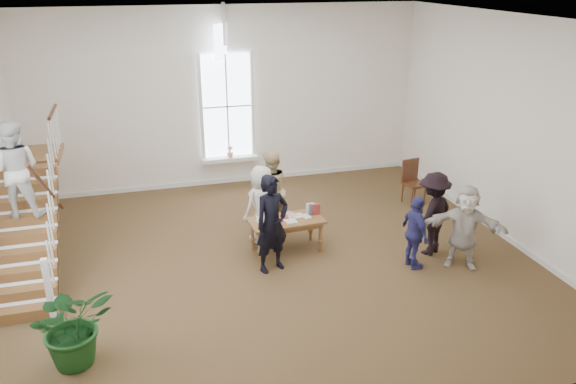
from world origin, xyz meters
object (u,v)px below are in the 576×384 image
object	(u,v)px
person_yellow	(270,191)
woman_cluster_b	(433,214)
library_table	(285,223)
floor_plant	(73,325)
woman_cluster_a	(415,233)
side_chair	(412,179)
woman_cluster_c	(464,227)
elderly_woman	(262,204)
police_officer	(272,224)

from	to	relation	value
person_yellow	woman_cluster_b	world-z (taller)	person_yellow
library_table	floor_plant	size ratio (longest dim) A/B	1.20
woman_cluster_a	side_chair	size ratio (longest dim) A/B	1.34
woman_cluster_a	woman_cluster_c	world-z (taller)	woman_cluster_c
elderly_woman	side_chair	distance (m)	4.06
woman_cluster_a	floor_plant	bearing A→B (deg)	100.13
woman_cluster_c	side_chair	distance (m)	3.15
library_table	elderly_woman	world-z (taller)	elderly_woman
police_officer	person_yellow	xyz separation A→B (m)	(0.40, 1.75, -0.06)
floor_plant	side_chair	bearing A→B (deg)	29.05
library_table	woman_cluster_b	xyz separation A→B (m)	(2.75, -0.85, 0.24)
woman_cluster_a	side_chair	world-z (taller)	woman_cluster_a
police_officer	elderly_woman	size ratio (longest dim) A/B	1.16
police_officer	woman_cluster_c	distance (m)	3.59
library_table	floor_plant	world-z (taller)	floor_plant
woman_cluster_c	side_chair	xyz separation A→B (m)	(0.55, 3.09, -0.21)
person_yellow	police_officer	bearing A→B (deg)	47.35
police_officer	elderly_woman	bearing A→B (deg)	66.21
person_yellow	side_chair	size ratio (longest dim) A/B	1.64
elderly_woman	woman_cluster_b	bearing A→B (deg)	131.39
police_officer	person_yellow	world-z (taller)	police_officer
person_yellow	side_chair	distance (m)	3.67
library_table	person_yellow	size ratio (longest dim) A/B	0.86
woman_cluster_a	police_officer	bearing A→B (deg)	74.55
elderly_woman	floor_plant	world-z (taller)	elderly_woman
library_table	side_chair	xyz separation A→B (m)	(3.59, 1.59, 0.00)
library_table	woman_cluster_c	bearing A→B (deg)	-30.29
woman_cluster_c	elderly_woman	bearing A→B (deg)	178.56
woman_cluster_c	police_officer	bearing A→B (deg)	-163.31
library_table	woman_cluster_c	xyz separation A→B (m)	(3.05, -1.50, 0.22)
floor_plant	person_yellow	bearing A→B (deg)	43.83
woman_cluster_b	floor_plant	bearing A→B (deg)	-14.47
woman_cluster_c	side_chair	world-z (taller)	woman_cluster_c
floor_plant	woman_cluster_a	bearing A→B (deg)	11.51
floor_plant	side_chair	distance (m)	8.45
elderly_woman	woman_cluster_c	world-z (taller)	woman_cluster_c
elderly_woman	person_yellow	world-z (taller)	person_yellow
library_table	woman_cluster_c	distance (m)	3.40
library_table	person_yellow	world-z (taller)	person_yellow
library_table	person_yellow	xyz separation A→B (m)	(-0.03, 1.10, 0.28)
library_table	floor_plant	bearing A→B (deg)	-150.62
person_yellow	woman_cluster_b	distance (m)	3.40
elderly_woman	person_yellow	size ratio (longest dim) A/B	0.92
person_yellow	woman_cluster_c	bearing A→B (deg)	110.10
side_chair	library_table	bearing A→B (deg)	-165.97
person_yellow	woman_cluster_a	distance (m)	3.25
library_table	side_chair	bearing A→B (deg)	19.80
woman_cluster_a	side_chair	bearing A→B (deg)	-27.94
woman_cluster_b	side_chair	world-z (taller)	woman_cluster_b
library_table	woman_cluster_a	bearing A→B (deg)	-35.26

